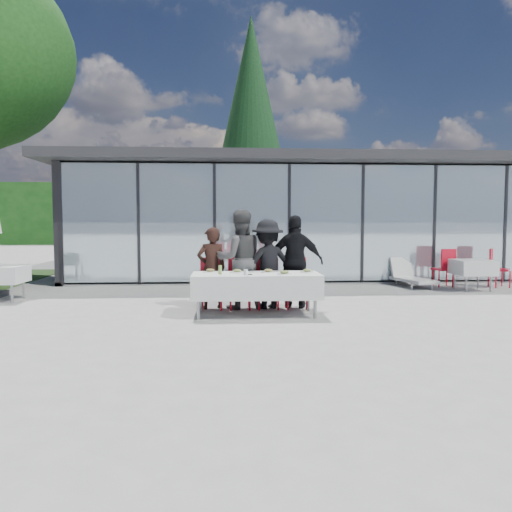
{
  "coord_description": "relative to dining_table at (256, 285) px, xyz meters",
  "views": [
    {
      "loc": [
        -0.64,
        -8.95,
        1.67
      ],
      "look_at": [
        -0.01,
        1.2,
        0.96
      ],
      "focal_mm": 35.0,
      "sensor_mm": 36.0,
      "label": 1
    }
  ],
  "objects": [
    {
      "name": "ground",
      "position": [
        0.1,
        0.18,
        -0.54
      ],
      "size": [
        90.0,
        90.0,
        0.0
      ],
      "primitive_type": "plane",
      "color": "#9F9D97",
      "rests_on": "ground"
    },
    {
      "name": "pavilion",
      "position": [
        2.1,
        8.35,
        1.61
      ],
      "size": [
        14.8,
        8.8,
        3.44
      ],
      "color": "gray",
      "rests_on": "ground"
    },
    {
      "name": "treeline",
      "position": [
        -1.9,
        28.18,
        1.66
      ],
      "size": [
        62.5,
        2.0,
        4.4
      ],
      "color": "#133912",
      "rests_on": "ground"
    },
    {
      "name": "dining_table",
      "position": [
        0.0,
        0.0,
        0.0
      ],
      "size": [
        2.26,
        0.96,
        0.75
      ],
      "color": "silver",
      "rests_on": "ground"
    },
    {
      "name": "diner_a",
      "position": [
        -0.8,
        0.73,
        0.24
      ],
      "size": [
        0.7,
        0.7,
        1.56
      ],
      "primitive_type": "imported",
      "rotation": [
        0.0,
        0.0,
        3.42
      ],
      "color": "black",
      "rests_on": "ground"
    },
    {
      "name": "diner_chair_a",
      "position": [
        -0.8,
        0.75,
        -0.0
      ],
      "size": [
        0.44,
        0.44,
        0.97
      ],
      "color": "red",
      "rests_on": "ground"
    },
    {
      "name": "diner_b",
      "position": [
        -0.27,
        0.73,
        0.41
      ],
      "size": [
        1.05,
        1.05,
        1.89
      ],
      "primitive_type": "imported",
      "rotation": [
        0.0,
        0.0,
        3.29
      ],
      "color": "#4D4D4D",
      "rests_on": "ground"
    },
    {
      "name": "diner_chair_b",
      "position": [
        -0.27,
        0.75,
        -0.0
      ],
      "size": [
        0.44,
        0.44,
        0.97
      ],
      "color": "red",
      "rests_on": "ground"
    },
    {
      "name": "diner_c",
      "position": [
        0.27,
        0.73,
        0.31
      ],
      "size": [
        1.38,
        1.38,
        1.7
      ],
      "primitive_type": "imported",
      "rotation": [
        0.0,
        0.0,
        3.46
      ],
      "color": "black",
      "rests_on": "ground"
    },
    {
      "name": "diner_chair_c",
      "position": [
        0.27,
        0.75,
        -0.0
      ],
      "size": [
        0.44,
        0.44,
        0.97
      ],
      "color": "red",
      "rests_on": "ground"
    },
    {
      "name": "diner_d",
      "position": [
        0.81,
        0.73,
        0.36
      ],
      "size": [
        1.28,
        1.28,
        1.79
      ],
      "primitive_type": "imported",
      "rotation": [
        0.0,
        0.0,
        2.89
      ],
      "color": "black",
      "rests_on": "ground"
    },
    {
      "name": "diner_chair_d",
      "position": [
        0.81,
        0.75,
        -0.0
      ],
      "size": [
        0.44,
        0.44,
        0.97
      ],
      "color": "red",
      "rests_on": "ground"
    },
    {
      "name": "plate_a",
      "position": [
        -0.81,
        0.23,
        0.24
      ],
      "size": [
        0.27,
        0.27,
        0.07
      ],
      "color": "white",
      "rests_on": "dining_table"
    },
    {
      "name": "plate_b",
      "position": [
        -0.33,
        0.11,
        0.24
      ],
      "size": [
        0.27,
        0.27,
        0.07
      ],
      "color": "white",
      "rests_on": "dining_table"
    },
    {
      "name": "plate_c",
      "position": [
        0.23,
        0.12,
        0.24
      ],
      "size": [
        0.27,
        0.27,
        0.07
      ],
      "color": "white",
      "rests_on": "dining_table"
    },
    {
      "name": "plate_d",
      "position": [
        0.93,
        0.09,
        0.24
      ],
      "size": [
        0.27,
        0.27,
        0.07
      ],
      "color": "white",
      "rests_on": "dining_table"
    },
    {
      "name": "plate_extra",
      "position": [
        0.48,
        -0.19,
        0.24
      ],
      "size": [
        0.27,
        0.27,
        0.07
      ],
      "color": "white",
      "rests_on": "dining_table"
    },
    {
      "name": "juice_bottle",
      "position": [
        -0.63,
        -0.08,
        0.29
      ],
      "size": [
        0.06,
        0.06,
        0.16
      ],
      "primitive_type": "cylinder",
      "color": "#82B34A",
      "rests_on": "dining_table"
    },
    {
      "name": "drinking_glasses",
      "position": [
        -0.19,
        -0.27,
        0.26
      ],
      "size": [
        0.07,
        0.07,
        0.1
      ],
      "color": "silver",
      "rests_on": "dining_table"
    },
    {
      "name": "folded_eyeglasses",
      "position": [
        -0.15,
        -0.23,
        0.22
      ],
      "size": [
        0.14,
        0.03,
        0.01
      ],
      "primitive_type": "cube",
      "color": "black",
      "rests_on": "dining_table"
    },
    {
      "name": "spare_table_left",
      "position": [
        -5.22,
        1.95,
        0.02
      ],
      "size": [
        0.86,
        0.86,
        0.74
      ],
      "color": "silver",
      "rests_on": "ground"
    },
    {
      "name": "spare_table_right",
      "position": [
        5.43,
        2.89,
        0.02
      ],
      "size": [
        0.86,
        0.86,
        0.74
      ],
      "color": "silver",
      "rests_on": "ground"
    },
    {
      "name": "spare_chair_a",
      "position": [
        6.3,
        3.42,
        -0.0
      ],
      "size": [
        0.61,
        0.61,
        0.97
      ],
      "color": "red",
      "rests_on": "ground"
    },
    {
      "name": "spare_chair_b",
      "position": [
        5.04,
        3.51,
        -0.0
      ],
      "size": [
        0.54,
        0.54,
        0.97
      ],
      "color": "red",
      "rests_on": "ground"
    },
    {
      "name": "lounger",
      "position": [
        4.2,
        3.74,
        -0.28
      ],
      "size": [
        0.9,
        1.44,
        0.72
      ],
      "color": "silver",
      "rests_on": "ground"
    },
    {
      "name": "conifer_tree",
      "position": [
        0.6,
        13.18,
        5.45
      ],
      "size": [
        4.0,
        4.0,
        10.5
      ],
      "color": "#382316",
      "rests_on": "ground"
    }
  ]
}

